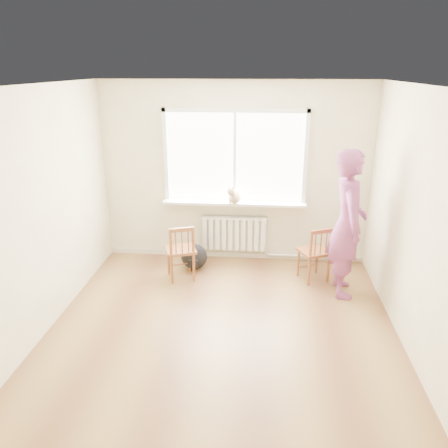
% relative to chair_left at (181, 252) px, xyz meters
% --- Properties ---
extents(floor, '(4.50, 4.50, 0.00)m').
position_rel_chair_left_xyz_m(floor, '(0.69, -1.41, -0.41)').
color(floor, olive).
rests_on(floor, ground).
extents(ceiling, '(4.50, 4.50, 0.00)m').
position_rel_chair_left_xyz_m(ceiling, '(0.69, -1.41, 2.29)').
color(ceiling, white).
rests_on(ceiling, back_wall).
extents(back_wall, '(4.00, 0.01, 2.70)m').
position_rel_chair_left_xyz_m(back_wall, '(0.69, 0.84, 0.94)').
color(back_wall, beige).
rests_on(back_wall, ground).
extents(window, '(2.12, 0.05, 1.42)m').
position_rel_chair_left_xyz_m(window, '(0.69, 0.82, 1.25)').
color(window, white).
rests_on(window, back_wall).
extents(windowsill, '(2.15, 0.22, 0.04)m').
position_rel_chair_left_xyz_m(windowsill, '(0.69, 0.73, 0.52)').
color(windowsill, white).
rests_on(windowsill, back_wall).
extents(radiator, '(1.00, 0.12, 0.55)m').
position_rel_chair_left_xyz_m(radiator, '(0.69, 0.75, 0.03)').
color(radiator, white).
rests_on(radiator, back_wall).
extents(heating_pipe, '(1.40, 0.04, 0.04)m').
position_rel_chair_left_xyz_m(heating_pipe, '(1.94, 0.78, -0.33)').
color(heating_pipe, silver).
rests_on(heating_pipe, back_wall).
extents(baseboard, '(4.00, 0.03, 0.08)m').
position_rel_chair_left_xyz_m(baseboard, '(0.69, 0.83, -0.37)').
color(baseboard, beige).
rests_on(baseboard, ground).
extents(chair_left, '(0.52, 0.50, 0.82)m').
position_rel_chair_left_xyz_m(chair_left, '(0.00, 0.00, 0.00)').
color(chair_left, brown).
rests_on(chair_left, floor).
extents(chair_right, '(0.52, 0.51, 0.81)m').
position_rel_chair_left_xyz_m(chair_right, '(1.88, 0.13, -0.01)').
color(chair_right, brown).
rests_on(chair_right, floor).
extents(person, '(0.47, 0.71, 1.93)m').
position_rel_chair_left_xyz_m(person, '(2.21, -0.16, 0.55)').
color(person, '#C74265').
rests_on(person, floor).
extents(cat, '(0.28, 0.42, 0.30)m').
position_rel_chair_left_xyz_m(cat, '(0.70, 0.65, 0.66)').
color(cat, '#CFB48D').
rests_on(cat, windowsill).
extents(backpack, '(0.39, 0.29, 0.39)m').
position_rel_chair_left_xyz_m(backpack, '(0.12, 0.36, -0.22)').
color(backpack, black).
rests_on(backpack, floor).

